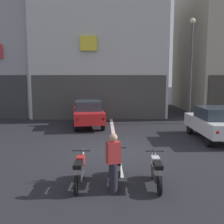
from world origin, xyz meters
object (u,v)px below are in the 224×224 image
Objects in this scene: motorcycle_white_row_centre at (156,171)px; motorcycle_black_row_left_mid at (117,167)px; car_silver_down_street at (133,101)px; person_by_motorcycles at (113,163)px; car_red_crossing_near at (88,113)px; car_white_parked_kerbside at (215,122)px; motorcycle_red_row_leftmost at (80,170)px; street_lamp at (191,60)px.

motorcycle_black_row_left_mid is at bearing 160.22° from motorcycle_white_row_centre.
car_silver_down_street is 2.52× the size of person_by_motorcycles.
car_red_crossing_near is 2.56× the size of motorcycle_black_row_left_mid.
car_white_parked_kerbside is 2.46× the size of person_by_motorcycles.
car_red_crossing_near is 8.84m from motorcycle_black_row_left_mid.
motorcycle_red_row_leftmost is at bearing 149.51° from person_by_motorcycles.
car_white_parked_kerbside is 2.46× the size of motorcycle_white_row_centre.
motorcycle_red_row_leftmost is 1.18m from person_by_motorcycles.
street_lamp reaches higher than motorcycle_black_row_left_mid.
motorcycle_white_row_centre is at bearing -2.75° from motorcycle_red_row_leftmost.
motorcycle_red_row_leftmost is at bearing -138.72° from car_white_parked_kerbside.
street_lamp is at bearing 67.68° from motorcycle_white_row_centre.
car_white_parked_kerbside is at bearing 45.33° from motorcycle_black_row_left_mid.
street_lamp is at bearing 9.51° from car_red_crossing_near.
car_white_parked_kerbside is (6.47, -3.58, 0.00)m from car_red_crossing_near.
car_silver_down_street is at bearing 103.99° from car_white_parked_kerbside.
car_red_crossing_near is at bearing 99.06° from motorcycle_black_row_left_mid.
car_red_crossing_near is at bearing 97.38° from person_by_motorcycles.
street_lamp is at bearing 87.23° from car_white_parked_kerbside.
person_by_motorcycles is (0.96, -0.56, 0.40)m from motorcycle_red_row_leftmost.
person_by_motorcycles is (-5.46, -10.70, -3.29)m from street_lamp.
motorcycle_black_row_left_mid is 1.00× the size of person_by_motorcycles.
person_by_motorcycles is at bearing -82.62° from car_red_crossing_near.
motorcycle_white_row_centre is at bearing -93.95° from car_silver_down_street.
car_silver_down_street reaches higher than motorcycle_red_row_leftmost.
motorcycle_red_row_leftmost and motorcycle_black_row_left_mid have the same top height.
street_lamp is 4.08× the size of motorcycle_white_row_centre.
street_lamp is 4.08× the size of motorcycle_red_row_leftmost.
car_silver_down_street is 2.52× the size of motorcycle_black_row_left_mid.
car_red_crossing_near is 9.46m from motorcycle_white_row_centre.
motorcycle_black_row_left_mid is at bearing 79.97° from person_by_motorcycles.
person_by_motorcycles is (-2.42, -17.29, -0.03)m from car_silver_down_street.
motorcycle_red_row_leftmost is at bearing 177.25° from motorcycle_white_row_centre.
motorcycle_black_row_left_mid is at bearing -97.85° from car_silver_down_street.
motorcycle_black_row_left_mid is (-5.31, -9.84, -3.69)m from street_lamp.
motorcycle_red_row_leftmost is 2.21m from motorcycle_white_row_centre.
car_white_parked_kerbside reaches higher than motorcycle_red_row_leftmost.
car_white_parked_kerbside reaches higher than motorcycle_black_row_left_mid.
car_red_crossing_near is 2.56× the size of motorcycle_white_row_centre.
motorcycle_white_row_centre is (-4.20, -10.24, -3.69)m from street_lamp.
car_silver_down_street is at bearing 82.15° from motorcycle_black_row_left_mid.
person_by_motorcycles reaches higher than car_red_crossing_near.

